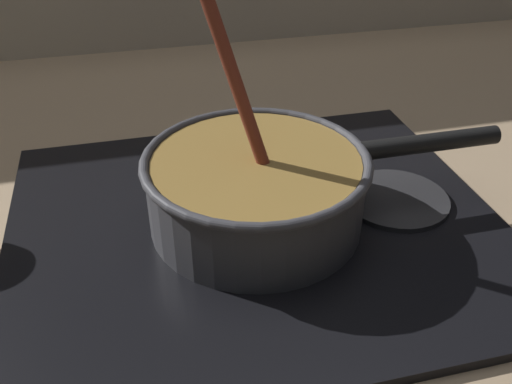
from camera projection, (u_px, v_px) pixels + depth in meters
name	position (u px, v px, depth m)	size (l,w,h in m)	color
ground	(210.00, 336.00, 0.55)	(2.40, 1.60, 0.04)	#9E8466
hob_plate	(256.00, 226.00, 0.65)	(0.56, 0.48, 0.01)	black
burner_ring	(256.00, 219.00, 0.65)	(0.18, 0.18, 0.01)	#592D0C
spare_burner	(396.00, 199.00, 0.68)	(0.13, 0.13, 0.01)	#262628
cooking_pan	(257.00, 187.00, 0.62)	(0.42, 0.25, 0.28)	#38383D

